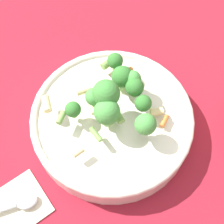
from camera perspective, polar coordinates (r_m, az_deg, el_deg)
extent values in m
plane|color=maroon|center=(0.61, 0.00, -2.78)|extent=(3.00, 3.00, 0.00)
cylinder|color=silver|center=(0.59, 0.00, -1.79)|extent=(0.30, 0.30, 0.05)
torus|color=silver|center=(0.57, 0.00, -0.72)|extent=(0.30, 0.30, 0.01)
cylinder|color=#8CB766|center=(0.58, 1.83, 4.93)|extent=(0.01, 0.01, 0.02)
sphere|color=#33722D|center=(0.56, 1.91, 6.48)|extent=(0.04, 0.04, 0.04)
cylinder|color=#8CB766|center=(0.59, 0.56, 8.22)|extent=(0.01, 0.01, 0.01)
sphere|color=#33722D|center=(0.58, 0.58, 9.35)|extent=(0.03, 0.03, 0.03)
cylinder|color=#8CB766|center=(0.54, -1.04, 1.64)|extent=(0.02, 0.02, 0.02)
sphere|color=#3D8438|center=(0.52, -1.10, 3.41)|extent=(0.05, 0.05, 0.05)
cylinder|color=#8CB766|center=(0.56, 4.02, 3.45)|extent=(0.01, 0.01, 0.01)
sphere|color=#33722D|center=(0.54, 4.15, 4.55)|extent=(0.03, 0.03, 0.03)
cylinder|color=#8CB766|center=(0.55, 5.57, 0.71)|extent=(0.01, 0.01, 0.01)
sphere|color=#33722D|center=(0.54, 5.73, 1.61)|extent=(0.03, 0.03, 0.03)
cylinder|color=#8CB766|center=(0.53, 5.94, -3.30)|extent=(0.01, 0.01, 0.01)
sphere|color=#479342|center=(0.51, 6.16, -2.25)|extent=(0.04, 0.04, 0.04)
cylinder|color=#8CB766|center=(0.54, -0.87, -1.51)|extent=(0.02, 0.02, 0.02)
sphere|color=#479342|center=(0.51, -0.92, 0.02)|extent=(0.04, 0.04, 0.04)
cylinder|color=#8CB766|center=(0.56, -6.96, -0.01)|extent=(0.01, 0.01, 0.01)
sphere|color=#33722D|center=(0.54, -7.16, 0.90)|extent=(0.03, 0.03, 0.03)
cylinder|color=#8CB766|center=(0.54, -3.18, 1.71)|extent=(0.01, 0.01, 0.01)
sphere|color=#479342|center=(0.52, -3.29, 2.79)|extent=(0.03, 0.03, 0.03)
cylinder|color=#8CB766|center=(0.57, 3.65, 4.93)|extent=(0.01, 0.01, 0.01)
sphere|color=#479342|center=(0.55, 3.77, 6.04)|extent=(0.03, 0.03, 0.03)
cylinder|color=beige|center=(0.55, -11.87, 1.43)|extent=(0.02, 0.03, 0.01)
cylinder|color=#729E4C|center=(0.54, -9.28, -1.03)|extent=(0.02, 0.03, 0.01)
cylinder|color=#729E4C|center=(0.53, 1.30, -0.97)|extent=(0.02, 0.02, 0.01)
cylinder|color=orange|center=(0.56, 9.57, -1.63)|extent=(0.02, 0.03, 0.01)
cylinder|color=orange|center=(0.59, 3.09, 7.41)|extent=(0.02, 0.02, 0.01)
cylinder|color=beige|center=(0.56, 8.15, 0.02)|extent=(0.02, 0.01, 0.01)
cylinder|color=beige|center=(0.52, -6.16, -7.33)|extent=(0.02, 0.02, 0.01)
cylinder|color=#729E4C|center=(0.60, -0.55, 8.88)|extent=(0.03, 0.03, 0.01)
cylinder|color=beige|center=(0.56, -5.08, 3.94)|extent=(0.03, 0.02, 0.01)
cylinder|color=#729E4C|center=(0.52, -2.95, -4.12)|extent=(0.02, 0.03, 0.01)
cylinder|color=beige|center=(0.56, -3.67, 0.79)|extent=(0.02, 0.03, 0.01)
cylinder|color=orange|center=(0.59, 1.19, 6.33)|extent=(0.02, 0.03, 0.01)
cube|color=beige|center=(0.58, -18.73, -17.03)|extent=(0.16, 0.15, 0.01)
ellipsoid|color=silver|center=(0.57, -15.26, -15.50)|extent=(0.04, 0.03, 0.01)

